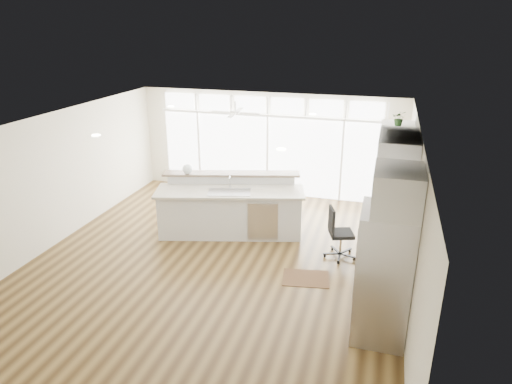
# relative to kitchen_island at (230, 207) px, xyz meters

# --- Properties ---
(floor) EXTENTS (7.00, 8.00, 0.02)m
(floor) POSITION_rel_kitchen_island_xyz_m (0.13, -1.24, -0.64)
(floor) COLOR #422D14
(floor) RESTS_ON ground
(ceiling) EXTENTS (7.00, 8.00, 0.02)m
(ceiling) POSITION_rel_kitchen_island_xyz_m (0.13, -1.24, 2.07)
(ceiling) COLOR white
(ceiling) RESTS_ON wall_back
(wall_back) EXTENTS (7.00, 0.04, 2.70)m
(wall_back) POSITION_rel_kitchen_island_xyz_m (0.13, 2.76, 0.72)
(wall_back) COLOR silver
(wall_back) RESTS_ON floor
(wall_front) EXTENTS (7.00, 0.04, 2.70)m
(wall_front) POSITION_rel_kitchen_island_xyz_m (0.13, -5.24, 0.72)
(wall_front) COLOR silver
(wall_front) RESTS_ON floor
(wall_left) EXTENTS (0.04, 8.00, 2.70)m
(wall_left) POSITION_rel_kitchen_island_xyz_m (-3.37, -1.24, 0.72)
(wall_left) COLOR silver
(wall_left) RESTS_ON floor
(wall_right) EXTENTS (0.04, 8.00, 2.70)m
(wall_right) POSITION_rel_kitchen_island_xyz_m (3.63, -1.24, 0.72)
(wall_right) COLOR silver
(wall_right) RESTS_ON floor
(glass_wall) EXTENTS (5.80, 0.06, 2.08)m
(glass_wall) POSITION_rel_kitchen_island_xyz_m (0.13, 2.70, 0.42)
(glass_wall) COLOR white
(glass_wall) RESTS_ON wall_back
(transom_row) EXTENTS (5.90, 0.06, 0.40)m
(transom_row) POSITION_rel_kitchen_island_xyz_m (0.13, 2.70, 1.75)
(transom_row) COLOR white
(transom_row) RESTS_ON wall_back
(desk_window) EXTENTS (0.04, 0.85, 0.85)m
(desk_window) POSITION_rel_kitchen_island_xyz_m (3.59, -0.94, 0.92)
(desk_window) COLOR white
(desk_window) RESTS_ON wall_right
(ceiling_fan) EXTENTS (1.16, 1.16, 0.32)m
(ceiling_fan) POSITION_rel_kitchen_island_xyz_m (-0.37, 1.56, 1.85)
(ceiling_fan) COLOR white
(ceiling_fan) RESTS_ON ceiling
(recessed_lights) EXTENTS (3.40, 3.00, 0.02)m
(recessed_lights) POSITION_rel_kitchen_island_xyz_m (0.13, -1.04, 2.05)
(recessed_lights) COLOR white
(recessed_lights) RESTS_ON ceiling
(oven_cabinet) EXTENTS (0.64, 1.20, 2.50)m
(oven_cabinet) POSITION_rel_kitchen_island_xyz_m (3.30, 0.56, 0.62)
(oven_cabinet) COLOR silver
(oven_cabinet) RESTS_ON floor
(desk_nook) EXTENTS (0.72, 1.30, 0.76)m
(desk_nook) POSITION_rel_kitchen_island_xyz_m (3.26, -0.94, -0.25)
(desk_nook) COLOR silver
(desk_nook) RESTS_ON floor
(upper_cabinets) EXTENTS (0.64, 1.30, 0.64)m
(upper_cabinets) POSITION_rel_kitchen_island_xyz_m (3.30, -0.94, 1.72)
(upper_cabinets) COLOR silver
(upper_cabinets) RESTS_ON wall_right
(refrigerator) EXTENTS (0.76, 0.90, 2.00)m
(refrigerator) POSITION_rel_kitchen_island_xyz_m (3.24, -2.59, 0.37)
(refrigerator) COLOR #B9B9BE
(refrigerator) RESTS_ON floor
(fridge_cabinet) EXTENTS (0.64, 0.90, 0.60)m
(fridge_cabinet) POSITION_rel_kitchen_island_xyz_m (3.30, -2.59, 1.67)
(fridge_cabinet) COLOR silver
(fridge_cabinet) RESTS_ON wall_right
(framed_photos) EXTENTS (0.06, 0.22, 0.80)m
(framed_photos) POSITION_rel_kitchen_island_xyz_m (3.59, -0.32, 0.77)
(framed_photos) COLOR black
(framed_photos) RESTS_ON wall_right
(kitchen_island) EXTENTS (3.35, 1.97, 1.25)m
(kitchen_island) POSITION_rel_kitchen_island_xyz_m (0.00, 0.00, 0.00)
(kitchen_island) COLOR silver
(kitchen_island) RESTS_ON floor
(rug) EXTENTS (0.93, 0.73, 0.01)m
(rug) POSITION_rel_kitchen_island_xyz_m (1.93, -1.38, -0.62)
(rug) COLOR #361F11
(rug) RESTS_ON floor
(office_chair) EXTENTS (0.68, 0.65, 1.04)m
(office_chair) POSITION_rel_kitchen_island_xyz_m (2.43, -0.39, -0.10)
(office_chair) COLOR black
(office_chair) RESTS_ON floor
(fishbowl) EXTENTS (0.27, 0.27, 0.22)m
(fishbowl) POSITION_rel_kitchen_island_xyz_m (-1.02, 0.14, 0.74)
(fishbowl) COLOR white
(fishbowl) RESTS_ON kitchen_island
(monitor) EXTENTS (0.14, 0.44, 0.36)m
(monitor) POSITION_rel_kitchen_island_xyz_m (3.18, -0.94, 0.31)
(monitor) COLOR black
(monitor) RESTS_ON desk_nook
(keyboard) EXTENTS (0.17, 0.37, 0.02)m
(keyboard) POSITION_rel_kitchen_island_xyz_m (3.01, -0.94, 0.14)
(keyboard) COLOR silver
(keyboard) RESTS_ON desk_nook
(potted_plant) EXTENTS (0.26, 0.29, 0.23)m
(potted_plant) POSITION_rel_kitchen_island_xyz_m (3.30, 0.56, 1.99)
(potted_plant) COLOR #305D27
(potted_plant) RESTS_ON oven_cabinet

